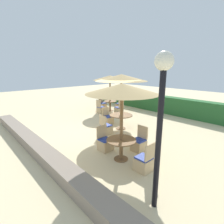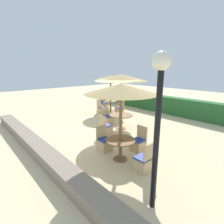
{
  "view_description": "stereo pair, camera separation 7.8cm",
  "coord_description": "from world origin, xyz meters",
  "px_view_note": "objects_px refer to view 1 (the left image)",
  "views": [
    {
      "loc": [
        6.21,
        -5.05,
        3.01
      ],
      "look_at": [
        0.0,
        0.6,
        0.9
      ],
      "focal_mm": 28.0,
      "sensor_mm": 36.0,
      "label": 1
    },
    {
      "loc": [
        6.27,
        -4.99,
        3.01
      ],
      "look_at": [
        0.0,
        0.6,
        0.9
      ],
      "focal_mm": 28.0,
      "sensor_mm": 36.0,
      "label": 2
    }
  ],
  "objects_px": {
    "patio_chair_front_right_west": "(105,143)",
    "patio_chair_front_right_north": "(139,144)",
    "round_table_center": "(121,117)",
    "patio_chair_back_left_west": "(103,105)",
    "patio_chair_center_west": "(108,119)",
    "patio_chair_back_left_north": "(120,106)",
    "round_table_back_left": "(110,103)",
    "lamp_post": "(161,103)",
    "patio_chair_center_south": "(106,129)",
    "parasol_back_left": "(110,78)",
    "patio_chair_back_left_south": "(101,109)",
    "parasol_front_right": "(122,89)",
    "parasol_center": "(121,78)",
    "patio_chair_back_left_east": "(119,110)",
    "patio_chair_front_right_east": "(144,163)",
    "round_table_front_right": "(121,144)"
  },
  "relations": [
    {
      "from": "parasol_center",
      "to": "patio_chair_center_west",
      "type": "height_order",
      "value": "parasol_center"
    },
    {
      "from": "parasol_front_right",
      "to": "round_table_back_left",
      "type": "height_order",
      "value": "parasol_front_right"
    },
    {
      "from": "patio_chair_front_right_north",
      "to": "round_table_center",
      "type": "distance_m",
      "value": 2.53
    },
    {
      "from": "parasol_center",
      "to": "round_table_center",
      "type": "bearing_deg",
      "value": -97.13
    },
    {
      "from": "round_table_front_right",
      "to": "patio_chair_center_south",
      "type": "distance_m",
      "value": 2.45
    },
    {
      "from": "patio_chair_front_right_east",
      "to": "patio_chair_back_left_north",
      "type": "xyz_separation_m",
      "value": [
        -6.35,
        5.26,
        0.0
      ]
    },
    {
      "from": "round_table_back_left",
      "to": "patio_chair_back_left_north",
      "type": "height_order",
      "value": "patio_chair_back_left_north"
    },
    {
      "from": "patio_chair_front_right_east",
      "to": "patio_chair_center_west",
      "type": "height_order",
      "value": "same"
    },
    {
      "from": "parasol_front_right",
      "to": "parasol_center",
      "type": "xyz_separation_m",
      "value": [
        -2.2,
        2.19,
        0.17
      ]
    },
    {
      "from": "patio_chair_back_left_east",
      "to": "patio_chair_back_left_west",
      "type": "bearing_deg",
      "value": 86.78
    },
    {
      "from": "patio_chair_back_left_east",
      "to": "round_table_center",
      "type": "distance_m",
      "value": 3.13
    },
    {
      "from": "round_table_back_left",
      "to": "patio_chair_center_south",
      "type": "height_order",
      "value": "patio_chair_center_south"
    },
    {
      "from": "parasol_back_left",
      "to": "patio_chair_center_west",
      "type": "bearing_deg",
      "value": -43.94
    },
    {
      "from": "patio_chair_front_right_east",
      "to": "round_table_back_left",
      "type": "xyz_separation_m",
      "value": [
        -6.4,
        4.33,
        0.28
      ]
    },
    {
      "from": "patio_chair_back_left_north",
      "to": "patio_chair_center_west",
      "type": "xyz_separation_m",
      "value": [
        2.15,
        -3.05,
        0.0
      ]
    },
    {
      "from": "parasol_back_left",
      "to": "patio_chair_back_left_south",
      "type": "xyz_separation_m",
      "value": [
        0.06,
        -0.91,
        -2.09
      ]
    },
    {
      "from": "patio_chair_back_left_east",
      "to": "parasol_center",
      "type": "xyz_separation_m",
      "value": [
        2.28,
        -2.11,
        2.3
      ]
    },
    {
      "from": "parasol_front_right",
      "to": "patio_chair_center_south",
      "type": "bearing_deg",
      "value": 151.73
    },
    {
      "from": "patio_chair_back_left_north",
      "to": "lamp_post",
      "type": "bearing_deg",
      "value": 139.92
    },
    {
      "from": "parasol_front_right",
      "to": "patio_chair_back_left_west",
      "type": "bearing_deg",
      "value": 145.34
    },
    {
      "from": "patio_chair_front_right_west",
      "to": "parasol_back_left",
      "type": "distance_m",
      "value": 6.61
    },
    {
      "from": "patio_chair_front_right_east",
      "to": "patio_chair_front_right_north",
      "type": "xyz_separation_m",
      "value": [
        -0.96,
        0.93,
        0.0
      ]
    },
    {
      "from": "parasol_back_left",
      "to": "patio_chair_center_south",
      "type": "bearing_deg",
      "value": -44.04
    },
    {
      "from": "round_table_back_left",
      "to": "patio_chair_back_left_east",
      "type": "bearing_deg",
      "value": -3.4
    },
    {
      "from": "parasol_back_left",
      "to": "round_table_back_left",
      "type": "height_order",
      "value": "parasol_back_left"
    },
    {
      "from": "patio_chair_front_right_north",
      "to": "round_table_back_left",
      "type": "height_order",
      "value": "patio_chair_front_right_north"
    },
    {
      "from": "patio_chair_center_south",
      "to": "round_table_front_right",
      "type": "bearing_deg",
      "value": -28.27
    },
    {
      "from": "patio_chair_front_right_east",
      "to": "lamp_post",
      "type": "bearing_deg",
      "value": -132.68
    },
    {
      "from": "patio_chair_front_right_west",
      "to": "patio_chair_front_right_north",
      "type": "height_order",
      "value": "same"
    },
    {
      "from": "round_table_back_left",
      "to": "patio_chair_back_left_east",
      "type": "height_order",
      "value": "patio_chair_back_left_east"
    },
    {
      "from": "patio_chair_back_left_south",
      "to": "patio_chair_center_south",
      "type": "height_order",
      "value": "same"
    },
    {
      "from": "patio_chair_center_west",
      "to": "round_table_center",
      "type": "bearing_deg",
      "value": 87.73
    },
    {
      "from": "patio_chair_front_right_north",
      "to": "round_table_center",
      "type": "height_order",
      "value": "patio_chair_front_right_north"
    },
    {
      "from": "patio_chair_front_right_north",
      "to": "patio_chair_back_left_north",
      "type": "relative_size",
      "value": 1.0
    },
    {
      "from": "parasol_front_right",
      "to": "round_table_center",
      "type": "bearing_deg",
      "value": 135.06
    },
    {
      "from": "parasol_front_right",
      "to": "patio_chair_center_west",
      "type": "distance_m",
      "value": 4.48
    },
    {
      "from": "round_table_back_left",
      "to": "patio_chair_center_south",
      "type": "distance_m",
      "value": 4.63
    },
    {
      "from": "patio_chair_center_south",
      "to": "patio_chair_back_left_south",
      "type": "bearing_deg",
      "value": 144.81
    },
    {
      "from": "lamp_post",
      "to": "parasol_back_left",
      "type": "bearing_deg",
      "value": 144.61
    },
    {
      "from": "parasol_front_right",
      "to": "patio_chair_center_south",
      "type": "relative_size",
      "value": 2.75
    },
    {
      "from": "patio_chair_front_right_north",
      "to": "parasol_front_right",
      "type": "bearing_deg",
      "value": 90.99
    },
    {
      "from": "round_table_front_right",
      "to": "round_table_center",
      "type": "relative_size",
      "value": 0.86
    },
    {
      "from": "patio_chair_back_left_north",
      "to": "round_table_front_right",
      "type": "bearing_deg",
      "value": 135.63
    },
    {
      "from": "patio_chair_front_right_west",
      "to": "patio_chair_center_west",
      "type": "xyz_separation_m",
      "value": [
        -2.35,
        2.18,
        0.0
      ]
    },
    {
      "from": "patio_chair_back_left_west",
      "to": "patio_chair_center_west",
      "type": "bearing_deg",
      "value": 55.16
    },
    {
      "from": "lamp_post",
      "to": "patio_chair_center_south",
      "type": "height_order",
      "value": "lamp_post"
    },
    {
      "from": "patio_chair_back_left_west",
      "to": "patio_chair_center_south",
      "type": "relative_size",
      "value": 1.0
    },
    {
      "from": "patio_chair_front_right_west",
      "to": "patio_chair_back_left_west",
      "type": "height_order",
      "value": "same"
    },
    {
      "from": "patio_chair_back_left_east",
      "to": "patio_chair_center_south",
      "type": "height_order",
      "value": "same"
    },
    {
      "from": "parasol_center",
      "to": "patio_chair_front_right_west",
      "type": "bearing_deg",
      "value": -58.89
    }
  ]
}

